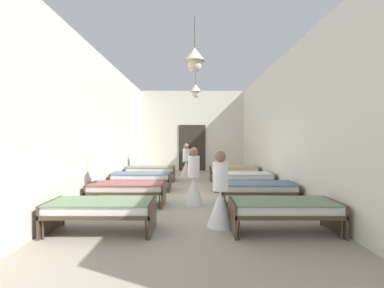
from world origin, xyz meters
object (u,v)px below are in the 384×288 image
nurse_near_aisle (186,165)px  bed_left_row_3 (151,170)px  bed_right_row_3 (233,170)px  bed_left_row_0 (101,208)px  bed_right_row_1 (257,188)px  bed_left_row_2 (141,177)px  bed_right_row_2 (243,177)px  nurse_far_aisle (220,199)px  nurse_mid_aisle (194,184)px  potted_plant (187,160)px  bed_left_row_1 (127,188)px  bed_right_row_0 (283,208)px

nurse_near_aisle → bed_left_row_3: bearing=-1.0°
bed_right_row_3 → nurse_near_aisle: (-1.92, 0.99, 0.09)m
bed_left_row_0 → bed_right_row_3: bearing=59.8°
bed_left_row_0 → nurse_near_aisle: (1.40, 6.69, 0.09)m
bed_right_row_1 → nurse_near_aisle: size_ratio=1.28×
bed_left_row_2 → nurse_near_aisle: (1.40, 2.89, 0.09)m
bed_right_row_2 → nurse_near_aisle: 3.47m
bed_left_row_0 → bed_right_row_1: bearing=29.8°
bed_left_row_3 → nurse_near_aisle: bearing=35.3°
bed_left_row_2 → bed_right_row_2: 3.32m
nurse_far_aisle → bed_left_row_3: bearing=-24.8°
bed_left_row_3 → nurse_near_aisle: nurse_near_aisle is taller
bed_right_row_2 → nurse_mid_aisle: 2.40m
nurse_near_aisle → nurse_far_aisle: (0.81, -6.38, 0.00)m
nurse_near_aisle → potted_plant: size_ratio=1.36×
nurse_near_aisle → nurse_far_aisle: 6.44m
bed_left_row_0 → nurse_near_aisle: nurse_near_aisle is taller
nurse_far_aisle → potted_plant: nurse_far_aisle is taller
bed_right_row_3 → nurse_mid_aisle: (-1.62, -3.67, 0.09)m
nurse_mid_aisle → potted_plant: nurse_mid_aisle is taller
bed_left_row_1 → bed_left_row_3: bearing=90.0°
nurse_mid_aisle → nurse_far_aisle: same height
bed_left_row_3 → nurse_mid_aisle: size_ratio=1.28×
bed_right_row_0 → potted_plant: bearing=103.5°
bed_right_row_0 → nurse_far_aisle: size_ratio=1.28×
bed_right_row_0 → bed_left_row_2: bearing=131.1°
nurse_near_aisle → bed_right_row_0: bearing=69.7°
bed_left_row_0 → nurse_far_aisle: (2.20, 0.30, 0.09)m
bed_left_row_3 → bed_right_row_3: (3.32, 0.00, 0.00)m
bed_left_row_0 → bed_left_row_3: size_ratio=1.00×
bed_left_row_2 → bed_left_row_3: (0.00, 1.90, 0.00)m
bed_right_row_1 → nurse_mid_aisle: nurse_mid_aisle is taller
bed_left_row_0 → bed_right_row_3: (3.32, 5.70, 0.00)m
nurse_near_aisle → nurse_mid_aisle: size_ratio=1.00×
bed_left_row_3 → nurse_far_aisle: (2.20, -5.40, 0.09)m
bed_right_row_2 → potted_plant: potted_plant is taller
nurse_far_aisle → nurse_near_aisle: bearing=-39.8°
nurse_mid_aisle → bed_left_row_2: bearing=76.6°
bed_left_row_1 → bed_right_row_3: size_ratio=1.00×
bed_right_row_1 → bed_right_row_0: bearing=-90.0°
nurse_mid_aisle → nurse_far_aisle: (0.50, -1.72, 0.00)m
bed_left_row_0 → bed_left_row_1: size_ratio=1.00×
bed_left_row_3 → bed_right_row_3: same height
bed_right_row_2 → potted_plant: size_ratio=1.74×
bed_left_row_1 → bed_left_row_3: 3.80m
bed_left_row_1 → bed_left_row_3: same height
bed_right_row_0 → bed_left_row_3: (-3.32, 5.70, 0.00)m
bed_right_row_1 → bed_right_row_3: bearing=90.0°
bed_right_row_1 → bed_left_row_2: 3.82m
bed_right_row_3 → nurse_mid_aisle: 4.01m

